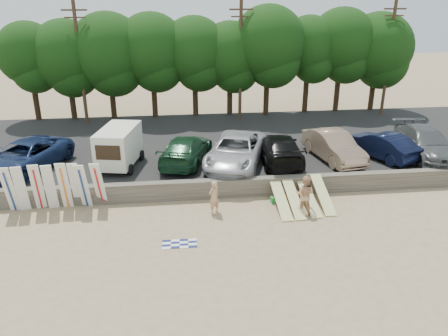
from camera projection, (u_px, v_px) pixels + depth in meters
The scene contains 30 objects.
ground at pixel (249, 223), 20.56m from camera, with size 120.00×120.00×0.00m, color tan.
seawall at pixel (239, 187), 23.15m from camera, with size 44.00×0.50×1.00m, color #6B6356.
parking_lot at pixel (223, 145), 30.12m from camera, with size 44.00×14.50×0.70m, color #282828.
treeline at pixel (213, 49), 34.52m from camera, with size 33.07×6.48×8.72m.
utility_poles at pixel (240, 59), 33.54m from camera, with size 25.80×0.26×9.00m.
box_trailer at pixel (119, 145), 24.95m from camera, with size 2.63×3.91×2.30m.
car_0 at pixel (25, 156), 24.59m from camera, with size 2.78×6.03×1.68m, color #15244C.
car_1 at pixel (186, 149), 25.79m from camera, with size 2.23×5.48×1.59m, color #143820.
car_2 at pixel (236, 151), 25.37m from camera, with size 2.87×6.23×1.73m, color #B2B1B7.
car_3 at pixel (279, 148), 25.91m from camera, with size 2.31×5.67×1.65m, color black.
car_4 at pixel (333, 146), 26.20m from camera, with size 1.80×5.17×1.70m, color #9A7B62.
car_5 at pixel (381, 145), 26.58m from camera, with size 1.67×4.79×1.58m, color black.
car_6 at pixel (425, 143), 26.71m from camera, with size 2.42×5.94×1.72m, color #4F5255.
surfboard_upright_0 at pixel (9, 189), 21.05m from camera, with size 0.50×0.06×2.60m, color white.
surfboard_upright_1 at pixel (21, 189), 21.10m from camera, with size 0.50×0.06×2.60m, color white.
surfboard_upright_2 at pixel (37, 187), 21.28m from camera, with size 0.50×0.06×2.60m, color white.
surfboard_upright_3 at pixel (50, 187), 21.30m from camera, with size 0.50×0.06×2.60m, color white.
surfboard_upright_4 at pixel (64, 186), 21.43m from camera, with size 0.50×0.06×2.60m, color white.
surfboard_upright_5 at pixel (76, 185), 21.57m from camera, with size 0.50×0.06×2.60m, color white.
surfboard_upright_6 at pixel (83, 186), 21.46m from camera, with size 0.50×0.06×2.60m, color white.
surfboard_upright_7 at pixel (99, 184), 21.63m from camera, with size 0.50×0.06×2.60m, color white.
surfboard_low_0 at pixel (281, 200), 21.82m from camera, with size 0.56×3.00×0.07m, color #D8D188.
surfboard_low_1 at pixel (294, 199), 21.91m from camera, with size 0.56×3.00×0.07m, color #D8D188.
surfboard_low_2 at pixel (309, 198), 22.12m from camera, with size 0.56×3.00×0.07m, color #D8D188.
surfboard_low_3 at pixel (323, 194), 22.24m from camera, with size 0.56×3.00×0.07m, color #D8D188.
beachgoer_a at pixel (214, 197), 21.23m from camera, with size 0.62×0.40×1.69m, color tan.
beachgoer_b at pixel (305, 194), 21.22m from camera, with size 0.94×0.73×1.94m, color tan.
cooler at pixel (274, 200), 22.52m from camera, with size 0.38×0.30×0.32m, color green.
gear_bag at pixel (287, 196), 23.01m from camera, with size 0.30×0.25×0.22m, color #BF7416.
beach_towel at pixel (180, 244), 18.83m from camera, with size 1.50×1.50×0.00m, color white.
Camera 1 is at (-3.31, -17.88, 10.02)m, focal length 35.00 mm.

